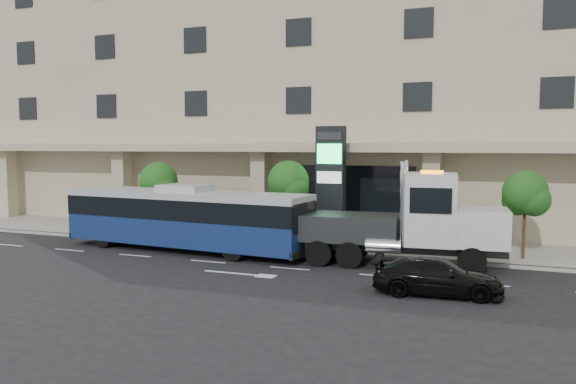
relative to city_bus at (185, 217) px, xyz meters
name	(u,v)px	position (x,y,z in m)	size (l,w,h in m)	color
ground	(301,262)	(6.37, -0.47, -1.70)	(120.00, 120.00, 0.00)	black
sidewalk	(332,242)	(6.37, 4.53, -1.63)	(120.00, 6.00, 0.15)	gray
curb	(315,252)	(6.37, 1.53, -1.63)	(120.00, 0.30, 0.15)	gray
convention_center	(375,79)	(6.37, 14.95, 8.27)	(60.00, 17.60, 20.00)	tan
tree_left	(159,184)	(-3.61, 3.12, 1.41)	(2.27, 2.20, 4.22)	#422B19
tree_mid	(289,185)	(4.39, 3.12, 1.56)	(2.28, 2.20, 4.38)	#422B19
tree_right	(526,196)	(15.89, 3.12, 1.33)	(2.10, 2.00, 4.04)	#422B19
city_bus	(185,217)	(0.00, 0.00, 0.00)	(13.41, 3.94, 3.35)	black
tow_truck	(410,223)	(11.13, 0.34, 0.21)	(10.24, 3.25, 4.64)	#2D3033
black_sedan	(437,276)	(12.79, -4.09, -1.04)	(1.85, 4.55, 1.32)	black
signage_pylon	(331,184)	(6.43, 4.00, 1.58)	(1.58, 0.69, 6.18)	black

